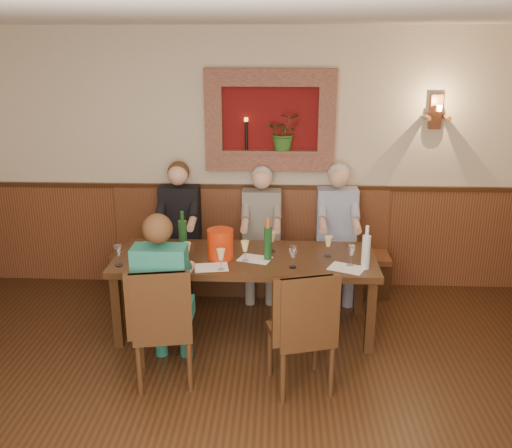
{
  "coord_description": "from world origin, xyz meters",
  "views": [
    {
      "loc": [
        0.32,
        -3.05,
        2.66
      ],
      "look_at": [
        0.1,
        1.9,
        1.05
      ],
      "focal_mm": 40.0,
      "sensor_mm": 36.0,
      "label": 1
    }
  ],
  "objects": [
    {
      "name": "wine_bottle_green_a",
      "position": [
        0.21,
        1.79,
        0.91
      ],
      "size": [
        0.09,
        0.09,
        0.39
      ],
      "rotation": [
        0.0,
        0.0,
        -0.24
      ],
      "color": "#19471E",
      "rests_on": "dining_table"
    },
    {
      "name": "bench",
      "position": [
        0.0,
        2.79,
        0.33
      ],
      "size": [
        3.0,
        0.45,
        1.11
      ],
      "color": "#381E0F",
      "rests_on": "ground"
    },
    {
      "name": "wall_sconce",
      "position": [
        1.9,
        2.93,
        1.94
      ],
      "size": [
        0.25,
        0.2,
        0.35
      ],
      "color": "#4F2916",
      "rests_on": "ground"
    },
    {
      "name": "water_bottle",
      "position": [
        1.07,
        1.61,
        0.91
      ],
      "size": [
        0.09,
        0.09,
        0.39
      ],
      "rotation": [
        0.0,
        0.0,
        0.2
      ],
      "color": "silver",
      "rests_on": "dining_table"
    },
    {
      "name": "dining_table",
      "position": [
        0.0,
        1.85,
        0.68
      ],
      "size": [
        2.4,
        0.9,
        0.75
      ],
      "color": "#3A2211",
      "rests_on": "ground"
    },
    {
      "name": "wine_glass_3",
      "position": [
        -0.27,
        1.99,
        0.85
      ],
      "size": [
        0.08,
        0.08,
        0.19
      ],
      "primitive_type": null,
      "color": "white",
      "rests_on": "dining_table"
    },
    {
      "name": "person_bench_mid",
      "position": [
        0.12,
        2.69,
        0.58
      ],
      "size": [
        0.41,
        0.5,
        1.4
      ],
      "color": "#544E4D",
      "rests_on": "ground"
    },
    {
      "name": "person_bench_left",
      "position": [
        -0.76,
        2.69,
        0.6
      ],
      "size": [
        0.43,
        0.52,
        1.44
      ],
      "color": "black",
      "rests_on": "ground"
    },
    {
      "name": "wine_glass_6",
      "position": [
        0.44,
        1.6,
        0.85
      ],
      "size": [
        0.08,
        0.08,
        0.19
      ],
      "primitive_type": null,
      "color": "white",
      "rests_on": "dining_table"
    },
    {
      "name": "tasting_sheet_b",
      "position": [
        0.1,
        1.79,
        0.75
      ],
      "size": [
        0.34,
        0.29,
        0.0
      ],
      "primitive_type": "cube",
      "rotation": [
        0.0,
        0.0,
        -0.32
      ],
      "color": "white",
      "rests_on": "dining_table"
    },
    {
      "name": "wine_glass_8",
      "position": [
        0.95,
        1.67,
        0.85
      ],
      "size": [
        0.08,
        0.08,
        0.19
      ],
      "primitive_type": null,
      "color": "white",
      "rests_on": "dining_table"
    },
    {
      "name": "wine_glass_2",
      "position": [
        -0.51,
        1.67,
        0.85
      ],
      "size": [
        0.08,
        0.08,
        0.19
      ],
      "primitive_type": null,
      "color": "#F9E895",
      "rests_on": "dining_table"
    },
    {
      "name": "tasting_sheet_a",
      "position": [
        -0.73,
        1.67,
        0.75
      ],
      "size": [
        0.25,
        0.18,
        0.0
      ],
      "primitive_type": "cube",
      "rotation": [
        0.0,
        0.0,
        -0.01
      ],
      "color": "white",
      "rests_on": "dining_table"
    },
    {
      "name": "wine_glass_10",
      "position": [
        -1.1,
        1.58,
        0.85
      ],
      "size": [
        0.08,
        0.08,
        0.19
      ],
      "primitive_type": null,
      "color": "white",
      "rests_on": "dining_table"
    },
    {
      "name": "chair_near_right",
      "position": [
        0.5,
        0.92,
        0.3
      ],
      "size": [
        0.56,
        0.56,
        1.03
      ],
      "rotation": [
        0.0,
        0.0,
        0.28
      ],
      "color": "#3A2211",
      "rests_on": "ground"
    },
    {
      "name": "wine_glass_5",
      "position": [
        0.24,
        2.0,
        0.85
      ],
      "size": [
        0.08,
        0.08,
        0.19
      ],
      "primitive_type": null,
      "color": "#F9E895",
      "rests_on": "dining_table"
    },
    {
      "name": "wine_bottle_green_b",
      "position": [
        -0.58,
        1.88,
        0.92
      ],
      "size": [
        0.1,
        0.1,
        0.41
      ],
      "rotation": [
        0.0,
        0.0,
        0.32
      ],
      "color": "#19471E",
      "rests_on": "dining_table"
    },
    {
      "name": "wine_glass_0",
      "position": [
        -0.88,
        1.65,
        0.85
      ],
      "size": [
        0.08,
        0.08,
        0.19
      ],
      "primitive_type": null,
      "color": "#F9E895",
      "rests_on": "dining_table"
    },
    {
      "name": "tasting_sheet_c",
      "position": [
        0.91,
        1.6,
        0.75
      ],
      "size": [
        0.36,
        0.32,
        0.0
      ],
      "primitive_type": "cube",
      "rotation": [
        0.0,
        0.0,
        -0.43
      ],
      "color": "white",
      "rests_on": "dining_table"
    },
    {
      "name": "wine_glass_4",
      "position": [
        0.01,
        1.74,
        0.85
      ],
      "size": [
        0.08,
        0.08,
        0.19
      ],
      "primitive_type": null,
      "color": "#F9E895",
      "rests_on": "dining_table"
    },
    {
      "name": "wall_niche",
      "position": [
        0.24,
        2.94,
        1.81
      ],
      "size": [
        1.36,
        0.3,
        1.06
      ],
      "color": "#610D0D",
      "rests_on": "ground"
    },
    {
      "name": "person_chair_front",
      "position": [
        -0.6,
        1.07,
        0.59
      ],
      "size": [
        0.42,
        0.51,
        1.42
      ],
      "color": "#1B6160",
      "rests_on": "ground"
    },
    {
      "name": "wainscoting",
      "position": [
        0.0,
        -0.0,
        0.59
      ],
      "size": [
        6.02,
        6.02,
        1.15
      ],
      "color": "#4F2916",
      "rests_on": "ground"
    },
    {
      "name": "wine_glass_9",
      "position": [
        -0.19,
        1.52,
        0.85
      ],
      "size": [
        0.08,
        0.08,
        0.19
      ],
      "primitive_type": null,
      "color": "#F9E895",
      "rests_on": "dining_table"
    },
    {
      "name": "room_shell",
      "position": [
        0.0,
        0.0,
        1.89
      ],
      "size": [
        6.04,
        6.04,
        2.82
      ],
      "color": "#C4AF94",
      "rests_on": "ground"
    },
    {
      "name": "chair_near_left",
      "position": [
        -0.6,
        0.96,
        0.3
      ],
      "size": [
        0.53,
        0.53,
        1.03
      ],
      "rotation": [
        0.0,
        0.0,
        0.18
      ],
      "color": "#3A2211",
      "rests_on": "ground"
    },
    {
      "name": "wine_glass_1",
      "position": [
        -0.75,
        1.91,
        0.85
      ],
      "size": [
        0.08,
        0.08,
        0.19
      ],
      "primitive_type": null,
      "color": "white",
      "rests_on": "dining_table"
    },
    {
      "name": "person_bench_right",
      "position": [
        0.92,
        2.69,
        0.59
      ],
      "size": [
        0.42,
        0.52,
        1.43
      ],
      "color": "navy",
      "rests_on": "ground"
    },
    {
      "name": "wine_glass_7",
      "position": [
        0.76,
        1.89,
        0.85
      ],
      "size": [
        0.08,
        0.08,
        0.19
      ],
      "primitive_type": null,
      "color": "#F9E895",
      "rests_on": "dining_table"
    },
    {
      "name": "spittoon_bucket",
      "position": [
        -0.22,
        1.8,
        0.89
      ],
      "size": [
        0.32,
        0.32,
        0.27
      ],
      "primitive_type": "cylinder",
      "rotation": [
        0.0,
        0.0,
        0.43
      ],
      "color": "red",
      "rests_on": "dining_table"
    },
    {
      "name": "tasting_sheet_d",
      "position": [
        -0.28,
        1.57,
        0.75
      ],
      "size": [
        0.32,
        0.25,
        0.0
      ],
      "primitive_type": "cube",
      "rotation": [
        0.0,
        0.0,
        0.17
      ],
      "color": "white",
      "rests_on": "dining_table"
    }
  ]
}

